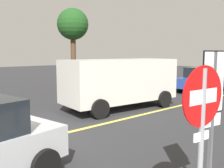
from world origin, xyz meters
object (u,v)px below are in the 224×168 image
at_px(stop_sign, 202,125).
at_px(tree_left_verge, 73,26).
at_px(speed_limit_sign, 212,99).
at_px(car_blue_far_lane, 204,79).
at_px(white_van, 121,80).

relative_size(stop_sign, tree_left_verge, 0.43).
height_order(speed_limit_sign, tree_left_verge, tree_left_verge).
relative_size(stop_sign, speed_limit_sign, 0.93).
relative_size(speed_limit_sign, car_blue_far_lane, 0.59).
distance_m(stop_sign, car_blue_far_lane, 14.01).
relative_size(white_van, car_blue_far_lane, 1.26).
relative_size(stop_sign, white_van, 0.44).
distance_m(speed_limit_sign, tree_left_verge, 14.42).
bearing_deg(white_van, stop_sign, -126.54).
height_order(speed_limit_sign, car_blue_far_lane, speed_limit_sign).
bearing_deg(speed_limit_sign, car_blue_far_lane, 29.17).
bearing_deg(white_van, tree_left_verge, 74.61).
distance_m(stop_sign, white_van, 8.27).
bearing_deg(tree_left_verge, car_blue_far_lane, -50.25).
height_order(speed_limit_sign, white_van, speed_limit_sign).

